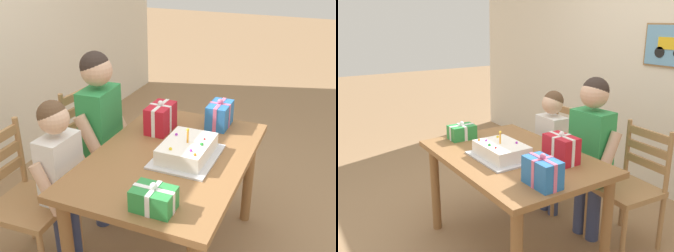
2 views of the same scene
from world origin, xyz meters
TOP-DOWN VIEW (x-y plane):
  - ground_plane at (0.00, 0.00)m, footprint 20.00×20.00m
  - back_wall at (-0.00, 1.76)m, footprint 6.40×0.11m
  - dining_table at (0.00, 0.00)m, footprint 1.31×0.88m
  - birthday_cake at (0.01, -0.10)m, footprint 0.44×0.34m
  - gift_box_red_large at (0.51, -0.14)m, footprint 0.23×0.14m
  - gift_box_beside_cake at (0.28, 0.20)m, footprint 0.24×0.15m
  - gift_box_corner_small at (-0.52, -0.13)m, footprint 0.15×0.21m
  - chair_left at (-0.41, 0.79)m, footprint 0.44×0.44m
  - chair_right at (0.41, 0.79)m, footprint 0.45×0.45m
  - child_older at (0.17, 0.59)m, footprint 0.47×0.27m
  - child_younger at (-0.28, 0.59)m, footprint 0.40×0.23m

SIDE VIEW (x-z plane):
  - ground_plane at x=0.00m, z-range 0.00..0.00m
  - chair_left at x=-0.41m, z-range 0.01..0.93m
  - chair_right at x=0.41m, z-range 0.01..0.93m
  - dining_table at x=0.00m, z-range 0.27..1.02m
  - child_younger at x=-0.28m, z-range 0.12..1.22m
  - child_older at x=0.17m, z-range 0.14..1.41m
  - birthday_cake at x=0.01m, z-range 0.71..0.90m
  - gift_box_corner_small at x=-0.52m, z-range 0.74..0.88m
  - gift_box_red_large at x=0.51m, z-range 0.74..0.93m
  - gift_box_beside_cake at x=0.28m, z-range 0.74..0.95m
  - back_wall at x=0.00m, z-range 0.00..2.60m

